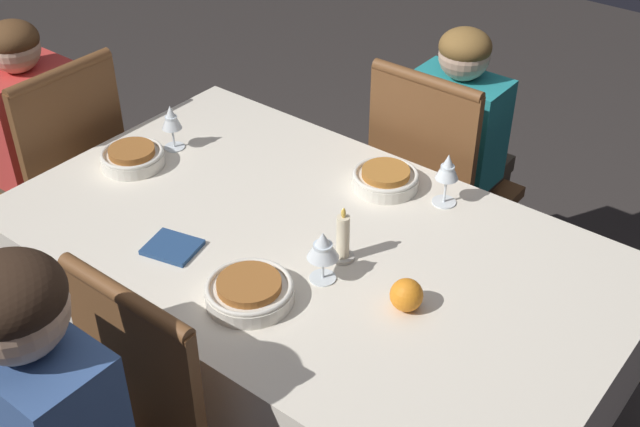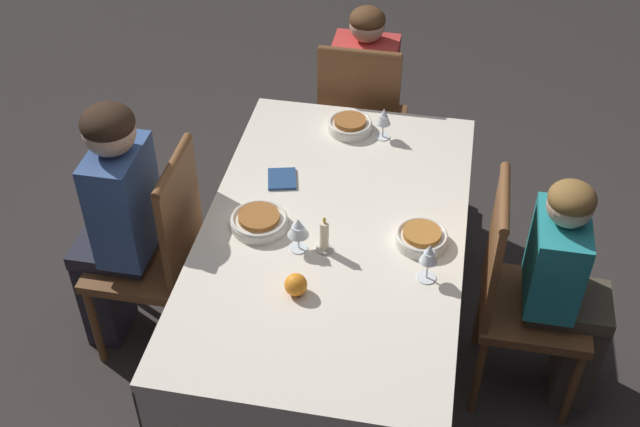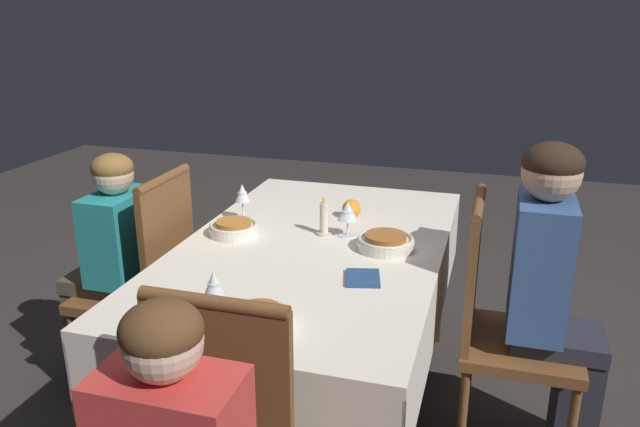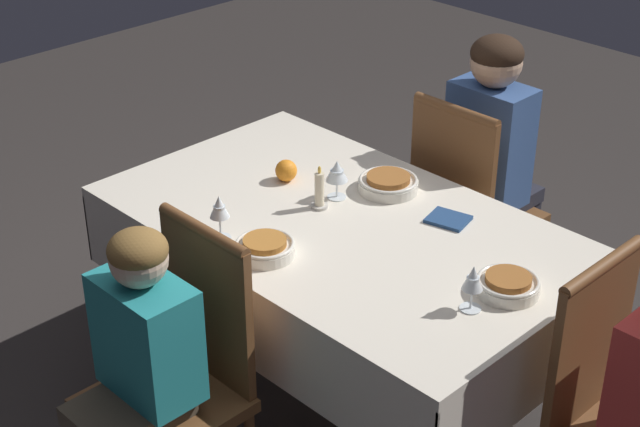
{
  "view_description": "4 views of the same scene",
  "coord_description": "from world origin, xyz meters",
  "px_view_note": "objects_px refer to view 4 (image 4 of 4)",
  "views": [
    {
      "loc": [
        -1.03,
        1.27,
        1.99
      ],
      "look_at": [
        -0.01,
        -0.03,
        0.81
      ],
      "focal_mm": 45.0,
      "sensor_mm": 36.0,
      "label": 1
    },
    {
      "loc": [
        -2.14,
        -0.35,
        2.68
      ],
      "look_at": [
        -0.04,
        0.04,
        0.84
      ],
      "focal_mm": 45.0,
      "sensor_mm": 36.0,
      "label": 2
    },
    {
      "loc": [
        2.05,
        0.63,
        1.6
      ],
      "look_at": [
        -0.03,
        0.02,
        0.85
      ],
      "focal_mm": 35.0,
      "sensor_mm": 36.0,
      "label": 3
    },
    {
      "loc": [
        1.93,
        -2.0,
        2.31
      ],
      "look_at": [
        -0.03,
        -0.07,
        0.78
      ],
      "focal_mm": 55.0,
      "sensor_mm": 36.0,
      "label": 4
    }
  ],
  "objects_px": {
    "chair_south": "(182,370)",
    "wine_glass_south": "(219,209)",
    "bowl_east": "(508,285)",
    "chair_north": "(467,205)",
    "bowl_north": "(388,183)",
    "napkin_red_folded": "(448,219)",
    "person_adult_denim": "(495,160)",
    "wine_glass_east": "(473,280)",
    "orange_fruit": "(286,171)",
    "wine_glass_north": "(337,172)",
    "candle_centerpiece": "(319,192)",
    "bowl_south": "(265,247)",
    "chair_east": "(617,412)",
    "person_child_teal": "(132,384)",
    "dining_table": "(341,244)"
  },
  "relations": [
    {
      "from": "chair_north",
      "to": "wine_glass_north",
      "type": "relative_size",
      "value": 7.02
    },
    {
      "from": "candle_centerpiece",
      "to": "person_child_teal",
      "type": "bearing_deg",
      "value": -80.53
    },
    {
      "from": "person_adult_denim",
      "to": "candle_centerpiece",
      "type": "bearing_deg",
      "value": 82.63
    },
    {
      "from": "person_adult_denim",
      "to": "bowl_south",
      "type": "distance_m",
      "value": 1.18
    },
    {
      "from": "orange_fruit",
      "to": "bowl_east",
      "type": "bearing_deg",
      "value": -1.64
    },
    {
      "from": "person_adult_denim",
      "to": "wine_glass_east",
      "type": "relative_size",
      "value": 8.26
    },
    {
      "from": "person_child_teal",
      "to": "wine_glass_east",
      "type": "bearing_deg",
      "value": 52.89
    },
    {
      "from": "chair_east",
      "to": "bowl_north",
      "type": "xyz_separation_m",
      "value": [
        -1.06,
        0.22,
        0.24
      ]
    },
    {
      "from": "wine_glass_east",
      "to": "candle_centerpiece",
      "type": "height_order",
      "value": "candle_centerpiece"
    },
    {
      "from": "person_child_teal",
      "to": "orange_fruit",
      "type": "height_order",
      "value": "person_child_teal"
    },
    {
      "from": "person_child_teal",
      "to": "napkin_red_folded",
      "type": "xyz_separation_m",
      "value": [
        0.21,
        1.11,
        0.17
      ]
    },
    {
      "from": "person_adult_denim",
      "to": "orange_fruit",
      "type": "height_order",
      "value": "person_adult_denim"
    },
    {
      "from": "wine_glass_east",
      "to": "napkin_red_folded",
      "type": "height_order",
      "value": "wine_glass_east"
    },
    {
      "from": "candle_centerpiece",
      "to": "napkin_red_folded",
      "type": "bearing_deg",
      "value": 33.03
    },
    {
      "from": "bowl_north",
      "to": "napkin_red_folded",
      "type": "bearing_deg",
      "value": -4.13
    },
    {
      "from": "person_adult_denim",
      "to": "napkin_red_folded",
      "type": "height_order",
      "value": "person_adult_denim"
    },
    {
      "from": "wine_glass_south",
      "to": "candle_centerpiece",
      "type": "xyz_separation_m",
      "value": [
        0.07,
        0.37,
        -0.05
      ]
    },
    {
      "from": "bowl_south",
      "to": "wine_glass_east",
      "type": "height_order",
      "value": "wine_glass_east"
    },
    {
      "from": "wine_glass_east",
      "to": "orange_fruit",
      "type": "relative_size",
      "value": 1.84
    },
    {
      "from": "wine_glass_east",
      "to": "bowl_south",
      "type": "bearing_deg",
      "value": -160.65
    },
    {
      "from": "chair_north",
      "to": "person_adult_denim",
      "type": "distance_m",
      "value": 0.21
    },
    {
      "from": "chair_south",
      "to": "wine_glass_north",
      "type": "bearing_deg",
      "value": 100.95
    },
    {
      "from": "wine_glass_east",
      "to": "orange_fruit",
      "type": "height_order",
      "value": "wine_glass_east"
    },
    {
      "from": "dining_table",
      "to": "wine_glass_east",
      "type": "xyz_separation_m",
      "value": [
        0.61,
        -0.1,
        0.19
      ]
    },
    {
      "from": "person_adult_denim",
      "to": "dining_table",
      "type": "bearing_deg",
      "value": 90.5
    },
    {
      "from": "dining_table",
      "to": "chair_east",
      "type": "relative_size",
      "value": 1.65
    },
    {
      "from": "person_adult_denim",
      "to": "wine_glass_north",
      "type": "distance_m",
      "value": 0.78
    },
    {
      "from": "bowl_north",
      "to": "bowl_east",
      "type": "height_order",
      "value": "same"
    },
    {
      "from": "chair_east",
      "to": "wine_glass_north",
      "type": "xyz_separation_m",
      "value": [
        -1.14,
        0.06,
        0.31
      ]
    },
    {
      "from": "napkin_red_folded",
      "to": "wine_glass_north",
      "type": "bearing_deg",
      "value": -158.69
    },
    {
      "from": "wine_glass_south",
      "to": "bowl_east",
      "type": "height_order",
      "value": "wine_glass_south"
    },
    {
      "from": "person_adult_denim",
      "to": "chair_south",
      "type": "bearing_deg",
      "value": 91.39
    },
    {
      "from": "candle_centerpiece",
      "to": "napkin_red_folded",
      "type": "height_order",
      "value": "candle_centerpiece"
    },
    {
      "from": "chair_east",
      "to": "napkin_red_folded",
      "type": "height_order",
      "value": "chair_east"
    },
    {
      "from": "dining_table",
      "to": "orange_fruit",
      "type": "xyz_separation_m",
      "value": [
        -0.34,
        0.07,
        0.13
      ]
    },
    {
      "from": "person_adult_denim",
      "to": "napkin_red_folded",
      "type": "distance_m",
      "value": 0.66
    },
    {
      "from": "person_adult_denim",
      "to": "wine_glass_south",
      "type": "relative_size",
      "value": 7.67
    },
    {
      "from": "dining_table",
      "to": "bowl_north",
      "type": "height_order",
      "value": "bowl_north"
    },
    {
      "from": "bowl_east",
      "to": "chair_north",
      "type": "bearing_deg",
      "value": 134.15
    },
    {
      "from": "orange_fruit",
      "to": "napkin_red_folded",
      "type": "distance_m",
      "value": 0.61
    },
    {
      "from": "wine_glass_east",
      "to": "candle_centerpiece",
      "type": "xyz_separation_m",
      "value": [
        -0.72,
        0.11,
        -0.04
      ]
    },
    {
      "from": "chair_south",
      "to": "person_adult_denim",
      "type": "distance_m",
      "value": 1.55
    },
    {
      "from": "chair_south",
      "to": "person_child_teal",
      "type": "distance_m",
      "value": 0.17
    },
    {
      "from": "chair_north",
      "to": "chair_east",
      "type": "relative_size",
      "value": 1.0
    },
    {
      "from": "chair_north",
      "to": "chair_east",
      "type": "height_order",
      "value": "same"
    },
    {
      "from": "orange_fruit",
      "to": "person_child_teal",
      "type": "bearing_deg",
      "value": -68.43
    },
    {
      "from": "dining_table",
      "to": "wine_glass_east",
      "type": "bearing_deg",
      "value": -9.58
    },
    {
      "from": "chair_south",
      "to": "wine_glass_south",
      "type": "relative_size",
      "value": 6.34
    },
    {
      "from": "chair_south",
      "to": "bowl_east",
      "type": "relative_size",
      "value": 5.22
    },
    {
      "from": "wine_glass_east",
      "to": "candle_centerpiece",
      "type": "bearing_deg",
      "value": 170.97
    }
  ]
}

